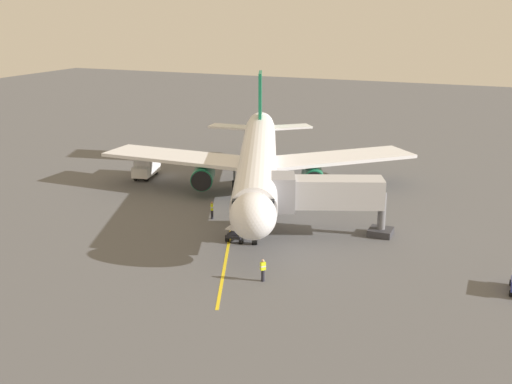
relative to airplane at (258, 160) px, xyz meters
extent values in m
plane|color=#565659|center=(0.47, -1.18, -4.00)|extent=(220.00, 220.00, 0.00)
cube|color=yellow|center=(-0.10, 6.26, -4.00)|extent=(14.89, 37.30, 0.01)
cylinder|color=white|center=(-0.10, 0.26, 0.10)|extent=(16.00, 33.02, 3.80)
ellipsoid|color=white|center=(-6.78, 17.19, 0.10)|extent=(4.83, 5.05, 3.61)
cone|color=white|center=(6.68, -16.95, 0.10)|extent=(4.28, 4.05, 3.42)
cube|color=black|center=(-6.26, 15.89, 0.65)|extent=(3.59, 2.67, 0.90)
cube|color=white|center=(-6.67, -6.33, -0.50)|extent=(15.94, 15.51, 0.36)
cylinder|color=#146B47|center=(-5.13, -2.80, -2.00)|extent=(3.39, 4.01, 2.30)
cylinder|color=black|center=(-5.77, -1.17, -2.00)|extent=(2.03, 0.96, 2.10)
cube|color=white|center=(9.19, -0.07, -0.50)|extent=(17.09, 5.34, 0.36)
cylinder|color=#146B47|center=(5.66, 1.46, -2.00)|extent=(3.39, 4.01, 2.30)
cylinder|color=black|center=(5.02, 3.09, -2.00)|extent=(2.03, 0.96, 2.10)
cube|color=#146B47|center=(5.58, -14.16, 3.90)|extent=(2.10, 4.60, 7.20)
cube|color=white|center=(2.49, -15.05, 0.70)|extent=(6.46, 5.92, 0.24)
cube|color=white|center=(8.45, -12.71, 0.70)|extent=(6.54, 2.79, 0.24)
cylinder|color=slate|center=(-5.05, 12.82, -2.27)|extent=(0.24, 0.24, 2.77)
cylinder|color=black|center=(-5.05, 12.82, -3.65)|extent=(0.68, 0.82, 0.70)
cylinder|color=slate|center=(-1.42, -3.48, -2.07)|extent=(0.24, 0.24, 2.77)
cylinder|color=black|center=(-1.42, -3.48, -3.45)|extent=(0.82, 1.19, 1.10)
cylinder|color=slate|center=(3.42, -1.58, -2.07)|extent=(0.24, 0.24, 2.77)
cylinder|color=black|center=(3.42, -1.58, -3.45)|extent=(0.82, 1.19, 1.10)
cube|color=#B7B7BC|center=(-10.18, 8.11, -0.10)|extent=(9.33, 5.72, 2.50)
cube|color=gray|center=(-6.00, 9.76, -0.10)|extent=(3.78, 4.00, 3.00)
cylinder|color=slate|center=(-14.37, 6.46, -2.05)|extent=(0.70, 0.70, 3.90)
cube|color=#333338|center=(-14.37, 6.46, -3.70)|extent=(2.00, 2.00, 0.60)
cylinder|color=#23232D|center=(-8.50, 19.41, -3.56)|extent=(0.26, 0.26, 0.88)
cube|color=#D8EA19|center=(-8.50, 19.41, -2.82)|extent=(0.43, 0.45, 0.60)
cube|color=silver|center=(-8.50, 19.41, -2.82)|extent=(0.45, 0.47, 0.10)
sphere|color=tan|center=(-8.50, 19.41, -2.40)|extent=(0.22, 0.22, 0.22)
cylinder|color=#23232D|center=(1.24, 8.22, -3.56)|extent=(0.26, 0.26, 0.88)
cube|color=#D8EA19|center=(1.24, 8.22, -2.82)|extent=(0.38, 0.45, 0.60)
cube|color=silver|center=(1.24, 8.22, -2.82)|extent=(0.40, 0.47, 0.10)
sphere|color=#9E7051|center=(1.24, 8.22, -2.40)|extent=(0.22, 0.22, 0.22)
cube|color=white|center=(14.86, -0.98, -2.98)|extent=(2.21, 2.06, 1.20)
cube|color=black|center=(14.72, -0.30, -2.78)|extent=(1.70, 0.51, 0.70)
cube|color=silver|center=(15.27, -2.89, -2.48)|extent=(2.71, 3.94, 2.20)
cylinder|color=black|center=(14.17, -0.87, -3.58)|extent=(0.42, 0.87, 0.84)
cylinder|color=black|center=(15.45, -0.60, -3.58)|extent=(0.42, 0.87, 0.84)
cylinder|color=black|center=(14.85, -4.00, -3.58)|extent=(0.42, 0.87, 0.84)
cylinder|color=black|center=(16.12, -3.73, -3.58)|extent=(0.42, 0.87, 0.84)
cube|color=black|center=(-3.30, 12.15, -3.44)|extent=(1.41, 2.61, 0.24)
cube|color=silver|center=(-3.30, 12.15, -2.77)|extent=(1.41, 2.61, 0.08)
cylinder|color=slate|center=(-3.92, 13.36, -3.04)|extent=(0.06, 0.06, 0.55)
cylinder|color=slate|center=(-2.68, 13.35, -3.04)|extent=(0.06, 0.06, 0.55)
cylinder|color=slate|center=(-3.93, 10.96, -3.04)|extent=(0.06, 0.06, 0.55)
cylinder|color=slate|center=(-2.69, 10.95, -3.04)|extent=(0.06, 0.06, 0.55)
cylinder|color=black|center=(-3.95, 13.11, -3.78)|extent=(0.25, 0.44, 0.44)
cylinder|color=black|center=(-2.65, 13.10, -3.78)|extent=(0.25, 0.44, 0.44)
cylinder|color=black|center=(-3.96, 11.21, -3.78)|extent=(0.25, 0.44, 0.44)
cylinder|color=black|center=(-2.66, 11.20, -3.78)|extent=(0.25, 0.44, 0.44)
cylinder|color=black|center=(-25.30, 15.12, -3.78)|extent=(0.26, 0.45, 0.44)
cylinder|color=black|center=(-25.26, 13.22, -3.78)|extent=(0.26, 0.45, 0.44)
camera|label=1|loc=(-24.55, 58.90, 15.32)|focal=44.52mm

